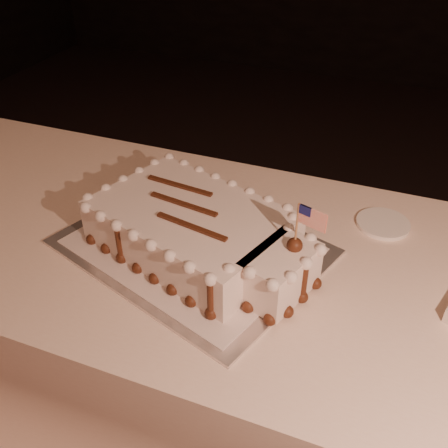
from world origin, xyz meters
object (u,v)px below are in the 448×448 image
(cake_board, at_px, (192,247))
(side_plate, at_px, (383,224))
(sheet_cake, at_px, (201,232))
(banquet_table, at_px, (260,365))

(cake_board, xyz_separation_m, side_plate, (0.40, 0.25, 0.00))
(sheet_cake, distance_m, side_plate, 0.46)
(banquet_table, height_order, sheet_cake, sheet_cake)
(side_plate, bearing_deg, cake_board, -147.91)
(side_plate, bearing_deg, banquet_table, -135.03)
(banquet_table, relative_size, sheet_cake, 4.26)
(cake_board, relative_size, side_plate, 4.34)
(banquet_table, xyz_separation_m, sheet_cake, (-0.15, -0.04, 0.44))
(banquet_table, distance_m, cake_board, 0.42)
(banquet_table, distance_m, side_plate, 0.50)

